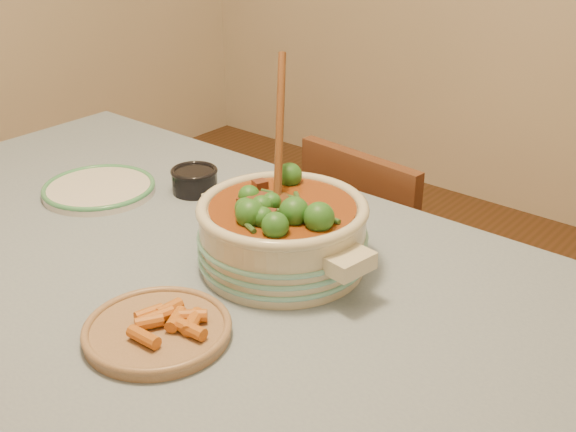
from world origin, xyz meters
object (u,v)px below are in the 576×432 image
at_px(stew_casserole, 282,228).
at_px(chair_far, 376,260).
at_px(fried_plate, 157,328).
at_px(dining_table, 153,297).
at_px(white_plate, 99,188).
at_px(condiment_bowl, 195,179).

bearing_deg(stew_casserole, chair_far, 104.23).
bearing_deg(fried_plate, dining_table, 142.78).
height_order(fried_plate, chair_far, chair_far).
relative_size(stew_casserole, chair_far, 0.52).
bearing_deg(white_plate, chair_far, 56.06).
distance_m(stew_casserole, white_plate, 0.56).
relative_size(condiment_bowl, chair_far, 0.16).
bearing_deg(dining_table, fried_plate, -37.22).
bearing_deg(condiment_bowl, dining_table, -60.03).
distance_m(dining_table, fried_plate, 0.29).
bearing_deg(white_plate, condiment_bowl, 41.88).
relative_size(stew_casserole, white_plate, 1.24).
bearing_deg(white_plate, fried_plate, -28.31).
relative_size(white_plate, fried_plate, 1.36).
relative_size(dining_table, chair_far, 2.10).
distance_m(condiment_bowl, chair_far, 0.61).
distance_m(dining_table, chair_far, 0.77).
bearing_deg(chair_far, condiment_bowl, 67.65).
bearing_deg(chair_far, stew_casserole, 109.57).
xyz_separation_m(stew_casserole, chair_far, (-0.15, 0.59, -0.38)).
relative_size(dining_table, stew_casserole, 4.01).
height_order(dining_table, chair_far, chair_far).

